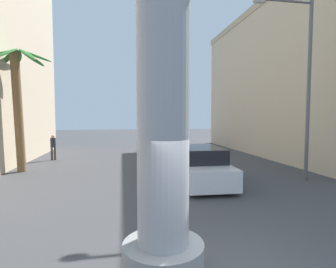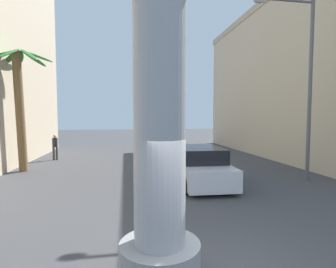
% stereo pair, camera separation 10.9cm
% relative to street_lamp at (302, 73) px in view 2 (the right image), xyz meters
% --- Properties ---
extents(ground_plane, '(92.62, 92.62, 0.00)m').
position_rel_street_lamp_xyz_m(ground_plane, '(-6.08, 3.54, -4.79)').
color(ground_plane, '#424244').
extents(building_right, '(6.41, 20.55, 11.14)m').
position_rel_street_lamp_xyz_m(building_right, '(5.08, 7.07, 0.79)').
color(building_right, '#C6B293').
rests_on(building_right, ground).
extents(street_lamp, '(2.84, 0.28, 7.95)m').
position_rel_street_lamp_xyz_m(street_lamp, '(0.00, 0.00, 0.00)').
color(street_lamp, '#59595E').
rests_on(street_lamp, ground).
extents(car_lead, '(2.19, 4.81, 1.56)m').
position_rel_street_lamp_xyz_m(car_lead, '(-4.45, 0.47, -4.05)').
color(car_lead, black).
rests_on(car_lead, ground).
extents(car_far, '(2.05, 4.67, 1.56)m').
position_rel_street_lamp_xyz_m(car_far, '(-4.35, 11.80, -4.05)').
color(car_far, black).
rests_on(car_far, ground).
extents(palm_tree_mid_left, '(2.99, 2.89, 6.35)m').
position_rel_street_lamp_xyz_m(palm_tree_mid_left, '(-12.95, 4.16, -0.87)').
color(palm_tree_mid_left, brown).
rests_on(palm_tree_mid_left, ground).
extents(pedestrian_far_left, '(0.46, 0.46, 1.69)m').
position_rel_street_lamp_xyz_m(pedestrian_far_left, '(-12.25, 7.85, -3.80)').
color(pedestrian_far_left, '#3F3833').
rests_on(pedestrian_far_left, ground).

